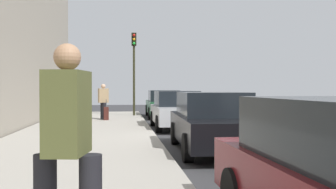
{
  "coord_description": "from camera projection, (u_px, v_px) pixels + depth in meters",
  "views": [
    {
      "loc": [
        11.25,
        -2.07,
        1.6
      ],
      "look_at": [
        -0.02,
        -0.75,
        1.44
      ],
      "focal_mm": 42.26,
      "sensor_mm": 36.0,
      "label": 1
    }
  ],
  "objects": [
    {
      "name": "parked_car_silver",
      "position": [
        177.0,
        110.0,
        15.76
      ],
      "size": [
        4.23,
        1.91,
        1.51
      ],
      "color": "black",
      "rests_on": "ground"
    },
    {
      "name": "ground_plane",
      "position": [
        194.0,
        144.0,
        11.44
      ],
      "size": [
        56.0,
        56.0,
        0.0
      ],
      "primitive_type": "plane",
      "color": "#333335"
    },
    {
      "name": "rolling_suitcase",
      "position": [
        106.0,
        113.0,
        18.38
      ],
      "size": [
        0.34,
        0.22,
        0.96
      ],
      "color": "#471E19",
      "rests_on": "sidewalk"
    },
    {
      "name": "traffic_light_pole",
      "position": [
        134.0,
        60.0,
        21.43
      ],
      "size": [
        0.35,
        0.26,
        4.48
      ],
      "color": "#2D2D19",
      "rests_on": "sidewalk"
    },
    {
      "name": "pedestrian_olive_coat",
      "position": [
        68.0,
        141.0,
        3.49
      ],
      "size": [
        0.55,
        0.61,
        1.85
      ],
      "color": "black",
      "rests_on": "sidewalk"
    },
    {
      "name": "parked_car_black",
      "position": [
        213.0,
        122.0,
        10.11
      ],
      "size": [
        4.62,
        2.03,
        1.51
      ],
      "color": "black",
      "rests_on": "ground"
    },
    {
      "name": "pedestrian_grey_coat",
      "position": [
        70.0,
        100.0,
        18.0
      ],
      "size": [
        0.55,
        0.51,
        1.73
      ],
      "color": "black",
      "rests_on": "sidewalk"
    },
    {
      "name": "parked_car_green",
      "position": [
        164.0,
        104.0,
        22.15
      ],
      "size": [
        4.8,
        1.96,
        1.51
      ],
      "color": "black",
      "rests_on": "ground"
    },
    {
      "name": "lane_stripe_centre",
      "position": [
        299.0,
        142.0,
        11.81
      ],
      "size": [
        28.0,
        0.14,
        0.01
      ],
      "primitive_type": "cube",
      "color": "gold",
      "rests_on": "ground"
    },
    {
      "name": "sidewalk",
      "position": [
        78.0,
        143.0,
        11.05
      ],
      "size": [
        28.0,
        4.6,
        0.15
      ],
      "primitive_type": "cube",
      "color": "#A39E93",
      "rests_on": "ground"
    },
    {
      "name": "pedestrian_tan_coat",
      "position": [
        103.0,
        100.0,
        18.78
      ],
      "size": [
        0.54,
        0.52,
        1.68
      ],
      "color": "black",
      "rests_on": "sidewalk"
    }
  ]
}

